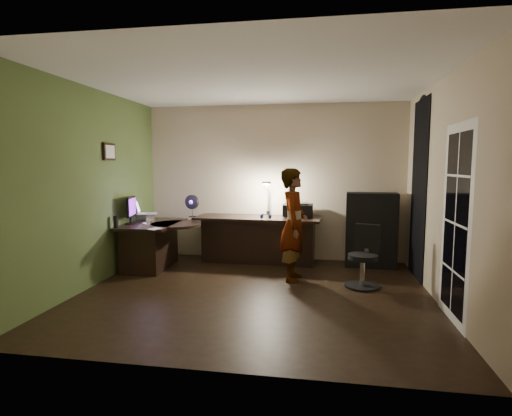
% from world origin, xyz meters
% --- Properties ---
extents(floor, '(4.50, 4.00, 0.01)m').
position_xyz_m(floor, '(0.00, 0.00, -0.01)').
color(floor, black).
rests_on(floor, ground).
extents(ceiling, '(4.50, 4.00, 0.01)m').
position_xyz_m(ceiling, '(0.00, 0.00, 2.71)').
color(ceiling, silver).
rests_on(ceiling, floor).
extents(wall_back, '(4.50, 0.01, 2.70)m').
position_xyz_m(wall_back, '(0.00, 2.00, 1.35)').
color(wall_back, '#C0AC8E').
rests_on(wall_back, floor).
extents(wall_front, '(4.50, 0.01, 2.70)m').
position_xyz_m(wall_front, '(0.00, -2.00, 1.35)').
color(wall_front, '#C0AC8E').
rests_on(wall_front, floor).
extents(wall_left, '(0.01, 4.00, 2.70)m').
position_xyz_m(wall_left, '(-2.25, 0.00, 1.35)').
color(wall_left, '#C0AC8E').
rests_on(wall_left, floor).
extents(wall_right, '(0.01, 4.00, 2.70)m').
position_xyz_m(wall_right, '(2.25, 0.00, 1.35)').
color(wall_right, '#C0AC8E').
rests_on(wall_right, floor).
extents(green_wall_overlay, '(0.00, 4.00, 2.70)m').
position_xyz_m(green_wall_overlay, '(-2.24, 0.00, 1.35)').
color(green_wall_overlay, '#485D2B').
rests_on(green_wall_overlay, floor).
extents(arched_doorway, '(0.01, 0.90, 2.60)m').
position_xyz_m(arched_doorway, '(2.24, 1.15, 1.30)').
color(arched_doorway, black).
rests_on(arched_doorway, floor).
extents(french_door, '(0.02, 0.92, 2.10)m').
position_xyz_m(french_door, '(2.24, -0.55, 1.05)').
color(french_door, white).
rests_on(french_door, floor).
extents(framed_picture, '(0.04, 0.30, 0.25)m').
position_xyz_m(framed_picture, '(-2.22, 0.45, 1.85)').
color(framed_picture, black).
rests_on(framed_picture, wall_left).
extents(desk_left, '(0.83, 1.30, 0.74)m').
position_xyz_m(desk_left, '(-1.83, 1.00, 0.37)').
color(desk_left, black).
rests_on(desk_left, floor).
extents(desk_right, '(2.13, 0.83, 0.79)m').
position_xyz_m(desk_right, '(-0.21, 1.63, 0.39)').
color(desk_right, black).
rests_on(desk_right, floor).
extents(cabinet, '(0.83, 0.44, 1.21)m').
position_xyz_m(cabinet, '(1.65, 1.69, 0.61)').
color(cabinet, black).
rests_on(cabinet, floor).
extents(laptop_stand, '(0.29, 0.27, 0.10)m').
position_xyz_m(laptop_stand, '(-2.11, 1.33, 0.78)').
color(laptop_stand, silver).
rests_on(laptop_stand, desk_left).
extents(laptop, '(0.43, 0.42, 0.24)m').
position_xyz_m(laptop, '(-2.07, 1.33, 0.95)').
color(laptop, silver).
rests_on(laptop, laptop_stand).
extents(monitor, '(0.20, 0.49, 0.31)m').
position_xyz_m(monitor, '(-2.12, 0.84, 0.88)').
color(monitor, black).
rests_on(monitor, desk_left).
extents(mouse, '(0.10, 0.11, 0.04)m').
position_xyz_m(mouse, '(-1.89, 0.84, 0.75)').
color(mouse, silver).
rests_on(mouse, desk_left).
extents(phone, '(0.10, 0.14, 0.01)m').
position_xyz_m(phone, '(-1.95, 0.91, 0.73)').
color(phone, black).
rests_on(phone, desk_left).
extents(pen, '(0.01, 0.13, 0.01)m').
position_xyz_m(pen, '(-1.39, 0.74, 0.73)').
color(pen, black).
rests_on(pen, desk_left).
extents(speaker, '(0.09, 0.09, 0.18)m').
position_xyz_m(speaker, '(-2.15, 0.45, 0.82)').
color(speaker, black).
rests_on(speaker, desk_left).
extents(notepad, '(0.19, 0.22, 0.01)m').
position_xyz_m(notepad, '(-1.54, 0.45, 0.73)').
color(notepad, silver).
rests_on(notepad, desk_left).
extents(desk_fan, '(0.26, 0.18, 0.36)m').
position_xyz_m(desk_fan, '(-1.26, 1.31, 0.99)').
color(desk_fan, black).
rests_on(desk_fan, desk_right).
extents(headphones, '(0.18, 0.11, 0.08)m').
position_xyz_m(headphones, '(-0.03, 1.30, 0.85)').
color(headphones, navy).
rests_on(headphones, desk_right).
extents(printer, '(0.49, 0.39, 0.22)m').
position_xyz_m(printer, '(0.46, 1.70, 0.92)').
color(printer, black).
rests_on(printer, desk_right).
extents(desk_lamp, '(0.17, 0.28, 0.60)m').
position_xyz_m(desk_lamp, '(-0.06, 1.83, 1.11)').
color(desk_lamp, black).
rests_on(desk_lamp, desk_right).
extents(office_chair, '(0.62, 0.62, 0.85)m').
position_xyz_m(office_chair, '(1.41, 0.50, 0.42)').
color(office_chair, black).
rests_on(office_chair, floor).
extents(person, '(0.40, 0.59, 1.61)m').
position_xyz_m(person, '(0.46, 0.70, 0.81)').
color(person, '#D8A88C').
rests_on(person, floor).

